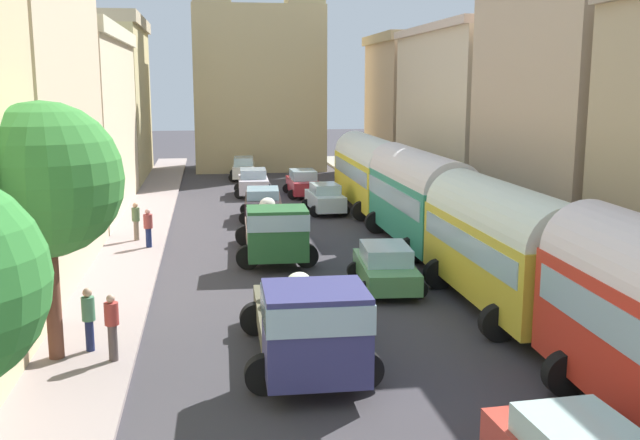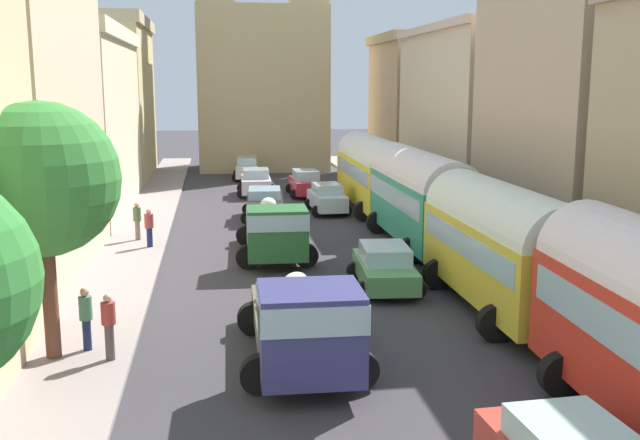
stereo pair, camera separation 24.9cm
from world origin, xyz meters
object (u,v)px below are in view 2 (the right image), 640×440
(cargo_truck_1, at_px, (275,231))
(parked_bus_2, at_px, (419,194))
(pedestrian_3, at_px, (86,316))
(car_0, at_px, (265,204))
(car_1, at_px, (256,182))
(car_5, at_px, (327,198))
(pedestrian_1, at_px, (137,220))
(car_4, at_px, (385,267))
(car_2, at_px, (247,168))
(car_6, at_px, (306,183))
(parked_bus_1, at_px, (502,242))
(cargo_truck_0, at_px, (304,321))
(parked_bus_3, at_px, (373,170))
(pedestrian_0, at_px, (149,227))
(pedestrian_2, at_px, (109,325))

(cargo_truck_1, bearing_deg, parked_bus_2, 15.76)
(parked_bus_2, relative_size, pedestrian_3, 5.25)
(car_0, bearing_deg, car_1, 89.94)
(car_5, distance_m, pedestrian_1, 11.10)
(car_4, bearing_deg, car_0, 103.15)
(car_2, bearing_deg, car_5, -76.02)
(car_4, relative_size, pedestrian_1, 2.38)
(car_2, relative_size, car_6, 1.03)
(parked_bus_1, xyz_separation_m, car_5, (-2.60, 17.50, -1.35))
(cargo_truck_1, relative_size, pedestrian_3, 3.75)
(cargo_truck_0, xyz_separation_m, car_5, (3.85, 21.44, -0.48))
(parked_bus_2, xyz_separation_m, car_0, (-6.00, 7.17, -1.44))
(parked_bus_2, relative_size, car_4, 2.21)
(cargo_truck_0, xyz_separation_m, pedestrian_1, (-5.38, 15.28, -0.25))
(cargo_truck_1, height_order, car_4, cargo_truck_1)
(car_5, relative_size, car_6, 0.90)
(parked_bus_3, distance_m, cargo_truck_0, 22.88)
(pedestrian_0, bearing_deg, car_0, 50.58)
(car_6, bearing_deg, car_5, -86.32)
(cargo_truck_0, distance_m, cargo_truck_1, 11.19)
(cargo_truck_0, xyz_separation_m, car_1, (0.45, 28.16, -0.44))
(pedestrian_1, bearing_deg, parked_bus_3, 29.37)
(pedestrian_1, bearing_deg, car_4, -43.56)
(car_0, relative_size, pedestrian_1, 2.38)
(parked_bus_1, distance_m, car_0, 17.30)
(car_4, bearing_deg, pedestrian_0, 139.87)
(cargo_truck_0, xyz_separation_m, car_0, (0.44, 20.10, -0.46))
(car_1, bearing_deg, pedestrian_1, -114.34)
(pedestrian_2, height_order, pedestrian_3, pedestrian_2)
(car_1, relative_size, pedestrian_0, 2.24)
(car_4, bearing_deg, cargo_truck_1, 126.87)
(cargo_truck_1, xyz_separation_m, pedestrian_1, (-5.63, 4.09, -0.18))
(pedestrian_2, bearing_deg, pedestrian_3, 130.84)
(car_5, bearing_deg, car_4, -91.16)
(parked_bus_2, bearing_deg, parked_bus_3, 90.00)
(pedestrian_2, bearing_deg, parked_bus_2, 46.83)
(parked_bus_1, distance_m, car_4, 4.29)
(parked_bus_2, distance_m, car_4, 6.96)
(parked_bus_3, xyz_separation_m, car_0, (-6.00, -1.83, -1.41))
(pedestrian_0, relative_size, pedestrian_2, 0.96)
(car_5, bearing_deg, car_1, 116.80)
(parked_bus_3, bearing_deg, parked_bus_2, -90.00)
(parked_bus_3, height_order, cargo_truck_0, parked_bus_3)
(cargo_truck_1, relative_size, car_4, 1.58)
(cargo_truck_1, xyz_separation_m, pedestrian_2, (-4.90, -10.07, -0.16))
(car_0, distance_m, pedestrian_3, 19.11)
(car_6, distance_m, pedestrian_3, 27.10)
(parked_bus_3, relative_size, pedestrian_3, 5.57)
(cargo_truck_0, distance_m, pedestrian_3, 5.64)
(car_5, bearing_deg, car_0, -158.63)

